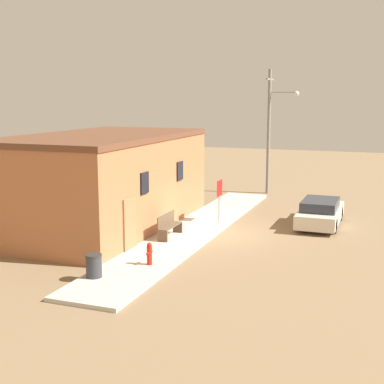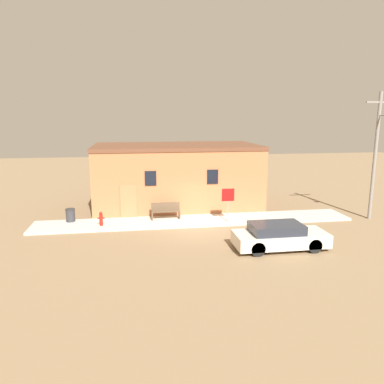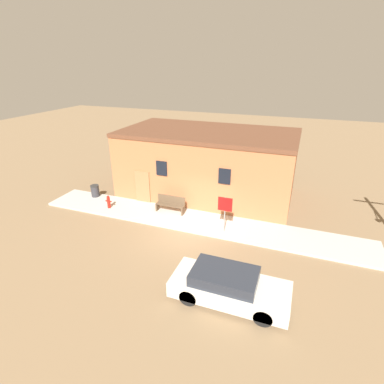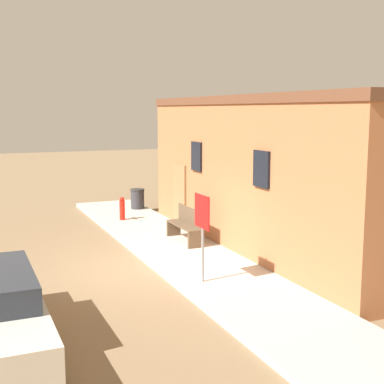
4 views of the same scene
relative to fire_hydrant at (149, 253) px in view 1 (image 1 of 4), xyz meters
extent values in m
plane|color=#846B4C|center=(5.56, -0.84, -0.55)|extent=(80.00, 80.00, 0.00)
cube|color=#BCB7AD|center=(5.56, 0.38, -0.48)|extent=(19.22, 2.45, 0.14)
cube|color=#B26B42|center=(4.92, 4.61, 1.53)|extent=(11.21, 6.01, 4.16)
cube|color=brown|center=(4.92, 4.61, 3.73)|extent=(11.31, 6.11, 0.24)
cube|color=black|center=(2.96, 1.58, 2.03)|extent=(0.70, 0.08, 0.90)
cube|color=black|center=(6.89, 1.58, 2.03)|extent=(0.70, 0.08, 0.90)
cube|color=#937047|center=(1.56, 1.58, 0.55)|extent=(1.00, 0.08, 2.20)
cylinder|color=red|center=(0.00, 0.00, -0.07)|extent=(0.19, 0.19, 0.69)
sphere|color=red|center=(0.00, 0.00, 0.32)|extent=(0.17, 0.17, 0.17)
cylinder|color=red|center=(-0.15, 0.00, 0.03)|extent=(0.11, 0.09, 0.09)
cylinder|color=red|center=(0.15, 0.00, 0.03)|extent=(0.11, 0.09, 0.09)
cylinder|color=gray|center=(7.44, -0.24, 0.59)|extent=(0.06, 0.06, 2.00)
cube|color=red|center=(7.44, -0.26, 1.21)|extent=(0.76, 0.02, 0.76)
cube|color=brown|center=(2.97, 0.80, -0.18)|extent=(0.08, 0.44, 0.47)
cube|color=brown|center=(4.65, 0.80, -0.18)|extent=(0.08, 0.44, 0.47)
cube|color=brown|center=(3.81, 0.80, 0.08)|extent=(1.76, 0.44, 0.04)
cube|color=brown|center=(3.81, 1.00, 0.35)|extent=(1.76, 0.04, 0.50)
cylinder|color=#333338|center=(-1.88, 1.16, -0.05)|extent=(0.53, 0.53, 0.72)
cylinder|color=#2D2D2D|center=(-1.88, 1.16, 0.34)|extent=(0.56, 0.56, 0.06)
cylinder|color=gray|center=(16.54, -0.58, 3.34)|extent=(0.21, 0.21, 7.78)
cylinder|color=gray|center=(16.54, -1.41, 5.83)|extent=(0.07, 1.67, 0.07)
sphere|color=silver|center=(16.54, -2.25, 5.73)|extent=(0.32, 0.32, 0.32)
cube|color=gray|center=(16.54, -0.58, 6.61)|extent=(1.80, 0.10, 0.10)
cylinder|color=black|center=(10.28, -4.08, -0.21)|extent=(0.69, 0.20, 0.69)
cylinder|color=black|center=(10.28, -5.69, -0.21)|extent=(0.69, 0.20, 0.69)
cylinder|color=black|center=(7.49, -4.08, -0.21)|extent=(0.69, 0.20, 0.69)
cylinder|color=black|center=(7.49, -5.69, -0.21)|extent=(0.69, 0.20, 0.69)
cube|color=beige|center=(8.89, -4.89, -0.05)|extent=(4.50, 1.81, 0.64)
cube|color=#282D38|center=(8.66, -4.89, 0.50)|extent=(2.48, 1.59, 0.45)
camera|label=1|loc=(-16.74, -7.92, 5.53)|focal=50.00mm
camera|label=2|loc=(1.95, -21.35, 5.82)|focal=35.00mm
camera|label=3|loc=(10.69, -13.84, 7.96)|focal=28.00mm
camera|label=4|loc=(18.09, -5.09, 3.45)|focal=50.00mm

